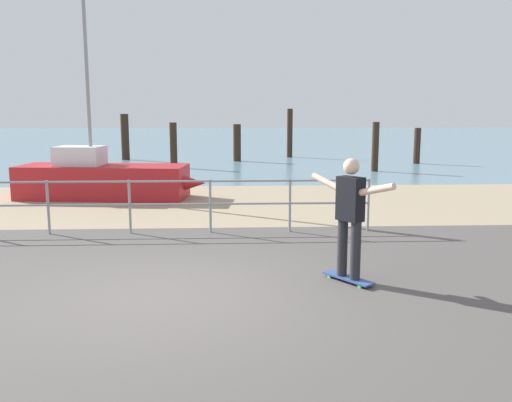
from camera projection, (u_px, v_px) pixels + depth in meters
The scene contains 13 objects.
ground_plane at pixel (160, 327), 6.08m from camera, with size 24.00×10.00×0.04m, color #514C49.
beach_strip at pixel (200, 203), 13.96m from camera, with size 24.00×6.00×0.04m, color tan.
sea_surface at pixel (220, 140), 41.54m from camera, with size 72.00×50.00×0.04m, color slate.
railing_fence at pixel (89, 199), 10.41m from camera, with size 10.79×0.05×1.05m.
sailboat at pixel (109, 179), 14.56m from camera, with size 5.04×1.92×5.67m.
skateboard at pixel (348, 278), 7.60m from camera, with size 0.63×0.77×0.08m.
skateboarder at pixel (350, 211), 7.44m from camera, with size 0.92×1.22×1.65m.
groyne_post_0 at pixel (125, 137), 25.35m from camera, with size 0.36×0.36×2.13m, color #332319.
groyne_post_1 at pixel (173, 145), 22.01m from camera, with size 0.29×0.29×1.83m, color #332319.
groyne_post_2 at pixel (237, 143), 24.74m from camera, with size 0.35×0.35×1.68m, color #332319.
groyne_post_3 at pixel (290, 133), 26.65m from camera, with size 0.27×0.27×2.37m, color #332319.
groyne_post_4 at pixel (375, 147), 20.70m from camera, with size 0.26×0.26×1.88m, color #332319.
groyne_post_5 at pixel (417, 146), 23.67m from camera, with size 0.28×0.28×1.55m, color #332319.
Camera 1 is at (0.81, -6.80, 2.39)m, focal length 38.54 mm.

